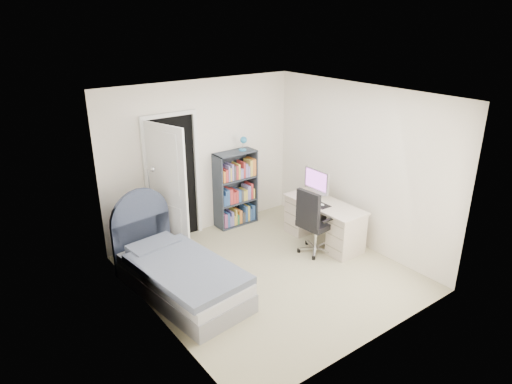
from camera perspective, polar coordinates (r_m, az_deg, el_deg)
room_shell at (r=6.00m, az=1.89°, el=0.14°), size 3.50×3.70×2.60m
door at (r=6.93m, az=-10.82°, el=0.85°), size 0.92×0.80×2.06m
bed at (r=6.11m, az=-9.66°, el=-9.99°), size 1.13×2.04×1.20m
nightstand at (r=7.11m, az=-13.57°, el=-4.54°), size 0.40×0.40×0.59m
floor_lamp at (r=6.99m, az=-12.65°, el=-3.29°), size 0.20×0.20×1.39m
bookcase at (r=7.77m, az=-2.49°, el=0.12°), size 0.73×0.31×1.54m
desk at (r=7.32m, az=8.42°, el=-3.52°), size 0.55×1.37×1.13m
office_chair at (r=6.84m, az=7.15°, el=-3.39°), size 0.55×0.56×1.04m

